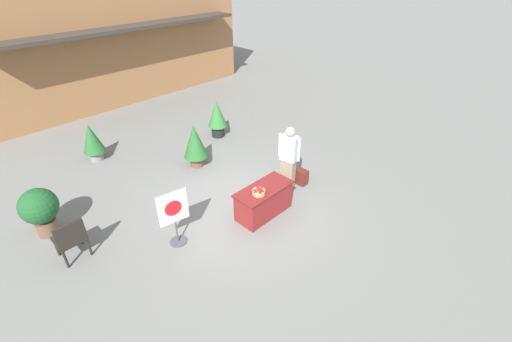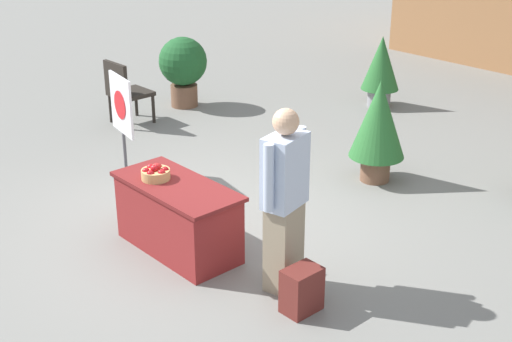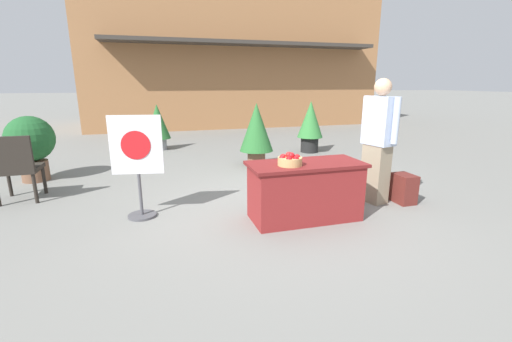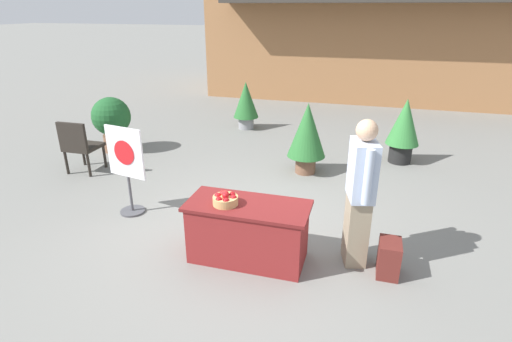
% 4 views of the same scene
% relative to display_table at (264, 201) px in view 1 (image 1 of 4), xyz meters
% --- Properties ---
extents(ground_plane, '(120.00, 120.00, 0.00)m').
position_rel_display_table_xyz_m(ground_plane, '(-0.14, 0.59, -0.37)').
color(ground_plane, slate).
extents(storefront_building, '(11.14, 5.43, 4.83)m').
position_rel_display_table_xyz_m(storefront_building, '(1.45, 10.96, 2.05)').
color(storefront_building, '#9E6B42').
rests_on(storefront_building, ground_plane).
extents(display_table, '(1.44, 0.66, 0.73)m').
position_rel_display_table_xyz_m(display_table, '(0.00, 0.00, 0.00)').
color(display_table, maroon).
rests_on(display_table, ground_plane).
extents(apple_basket, '(0.29, 0.29, 0.16)m').
position_rel_display_table_xyz_m(apple_basket, '(-0.25, -0.07, 0.43)').
color(apple_basket, tan).
rests_on(apple_basket, display_table).
extents(person_visitor, '(0.35, 0.60, 1.76)m').
position_rel_display_table_xyz_m(person_visitor, '(1.23, 0.30, 0.53)').
color(person_visitor, gray).
rests_on(person_visitor, ground_plane).
extents(backpack, '(0.24, 0.34, 0.42)m').
position_rel_display_table_xyz_m(backpack, '(1.62, 0.14, -0.16)').
color(backpack, maroon).
rests_on(backpack, ground_plane).
extents(poster_board, '(0.63, 0.36, 1.32)m').
position_rel_display_table_xyz_m(poster_board, '(-2.01, 0.64, 0.36)').
color(poster_board, '#4C4C51').
rests_on(poster_board, ground_plane).
extents(patio_chair, '(0.56, 0.56, 0.98)m').
position_rel_display_table_xyz_m(patio_chair, '(-3.72, 1.75, 0.18)').
color(patio_chair, '#28231E').
rests_on(patio_chair, ground_plane).
extents(potted_plant_far_left, '(0.78, 0.78, 1.15)m').
position_rel_display_table_xyz_m(potted_plant_far_left, '(-3.86, 2.96, 0.31)').
color(potted_plant_far_left, brown).
rests_on(potted_plant_far_left, ground_plane).
extents(potted_plant_near_left, '(0.63, 0.63, 1.26)m').
position_rel_display_table_xyz_m(potted_plant_near_left, '(1.91, 3.94, 0.34)').
color(potted_plant_near_left, black).
rests_on(potted_plant_near_left, ground_plane).
extents(potted_plant_far_right, '(0.69, 0.69, 1.30)m').
position_rel_display_table_xyz_m(potted_plant_far_right, '(0.22, 2.89, 0.39)').
color(potted_plant_far_right, brown).
rests_on(potted_plant_far_right, ground_plane).
extents(potted_plant_near_right, '(0.62, 0.62, 1.16)m').
position_rel_display_table_xyz_m(potted_plant_near_right, '(-1.69, 5.34, 0.29)').
color(potted_plant_near_right, gray).
rests_on(potted_plant_near_right, ground_plane).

